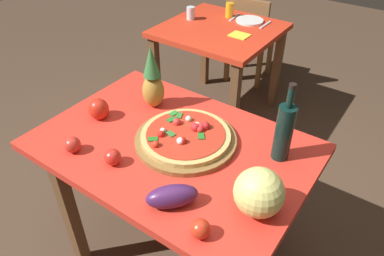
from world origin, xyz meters
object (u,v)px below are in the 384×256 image
(display_table, at_px, (173,159))
(bell_pepper, at_px, (99,109))
(pizza, at_px, (186,135))
(tomato_near_board, at_px, (200,229))
(melon, at_px, (259,192))
(drinking_glass_juice, at_px, (230,10))
(drinking_glass_water, at_px, (191,13))
(dinner_plate, at_px, (250,21))
(background_table, at_px, (219,43))
(knife_utensil, at_px, (265,25))
(tomato_beside_pepper, at_px, (113,157))
(eggplant, at_px, (172,196))
(napkin_folded, at_px, (239,35))
(pizza_board, at_px, (186,140))
(tomato_at_corner, at_px, (73,145))
(dining_chair, at_px, (249,35))
(fork_utensil, at_px, (234,17))
(wine_bottle, at_px, (284,131))
(pineapple_left, at_px, (153,81))

(display_table, height_order, bell_pepper, bell_pepper)
(pizza, distance_m, tomato_near_board, 0.52)
(melon, bearing_deg, drinking_glass_juice, 123.27)
(drinking_glass_water, xyz_separation_m, dinner_plate, (0.42, 0.23, -0.04))
(background_table, relative_size, knife_utensil, 4.79)
(tomato_beside_pepper, xyz_separation_m, tomato_near_board, (0.51, -0.09, -0.00))
(eggplant, bearing_deg, napkin_folded, 110.33)
(eggplant, distance_m, tomato_beside_pepper, 0.35)
(melon, relative_size, tomato_near_board, 2.60)
(pizza_board, xyz_separation_m, pizza, (-0.00, 0.00, 0.03))
(bell_pepper, xyz_separation_m, tomato_at_corner, (0.10, -0.25, -0.01))
(eggplant, xyz_separation_m, dinner_plate, (-0.65, 1.86, -0.04))
(dinner_plate, bearing_deg, display_table, -74.66)
(pizza, xyz_separation_m, tomato_beside_pepper, (-0.17, -0.30, -0.00))
(dining_chair, bearing_deg, tomato_at_corner, 89.80)
(tomato_near_board, bearing_deg, eggplant, 161.50)
(tomato_near_board, bearing_deg, pizza, 131.29)
(drinking_glass_water, distance_m, knife_utensil, 0.60)
(pizza_board, height_order, tomato_beside_pepper, tomato_beside_pepper)
(melon, height_order, tomato_at_corner, melon)
(drinking_glass_juice, bearing_deg, pizza_board, -66.55)
(display_table, height_order, tomato_at_corner, tomato_at_corner)
(dinner_plate, relative_size, fork_utensil, 1.22)
(tomato_beside_pepper, height_order, drinking_glass_water, drinking_glass_water)
(dining_chair, relative_size, tomato_at_corner, 11.53)
(pizza_board, height_order, napkin_folded, pizza_board)
(background_table, distance_m, napkin_folded, 0.24)
(dining_chair, distance_m, drinking_glass_water, 0.75)
(wine_bottle, distance_m, melon, 0.34)
(bell_pepper, height_order, eggplant, bell_pepper)
(background_table, xyz_separation_m, bell_pepper, (0.13, -1.37, 0.18))
(knife_utensil, bearing_deg, drinking_glass_water, -157.26)
(drinking_glass_juice, relative_size, knife_utensil, 0.64)
(pizza, distance_m, dinner_plate, 1.60)
(pineapple_left, bearing_deg, eggplant, -44.51)
(wine_bottle, bearing_deg, pineapple_left, -179.76)
(napkin_folded, bearing_deg, tomato_beside_pepper, -81.37)
(background_table, distance_m, pizza, 1.42)
(background_table, bearing_deg, napkin_folded, -14.01)
(tomato_at_corner, xyz_separation_m, knife_utensil, (0.04, 1.87, -0.03))
(drinking_glass_juice, bearing_deg, tomato_at_corner, -81.29)
(pizza_board, xyz_separation_m, eggplant, (0.18, -0.33, 0.03))
(dining_chair, relative_size, knife_utensil, 4.72)
(pineapple_left, distance_m, dinner_plate, 1.39)
(tomato_beside_pepper, xyz_separation_m, dinner_plate, (-0.30, 1.82, -0.03))
(melon, bearing_deg, eggplant, -149.63)
(melon, relative_size, fork_utensil, 1.04)
(pizza, relative_size, wine_bottle, 1.12)
(knife_utensil, bearing_deg, melon, -64.84)
(pizza_board, height_order, wine_bottle, wine_bottle)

